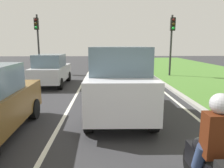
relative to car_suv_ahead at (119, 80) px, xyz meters
The scene contains 9 objects.
ground_plane 4.97m from the car_suv_ahead, 103.21° to the left, with size 60.00×60.00×0.00m, color #2D2D30.
lane_line_center 5.17m from the car_suv_ahead, 110.99° to the left, with size 0.12×32.00×0.01m, color silver.
lane_line_right_edge 5.45m from the car_suv_ahead, 62.06° to the left, with size 0.12×32.00×0.01m, color silver.
curb_right 5.69m from the car_suv_ahead, 57.52° to the left, with size 0.24×48.00×0.12m, color #9E9B93.
car_suv_ahead is the anchor object (origin of this frame).
car_hatchback_far 6.37m from the car_suv_ahead, 123.78° to the left, with size 1.75×3.71×1.78m.
rider_person 4.45m from the car_suv_ahead, 76.63° to the right, with size 0.50×0.40×1.16m.
traffic_light_near_right 9.64m from the car_suv_ahead, 62.59° to the left, with size 0.32×0.50×4.37m.
traffic_light_overhead_left 12.17m from the car_suv_ahead, 118.73° to the left, with size 0.32×0.50×4.63m.
Camera 1 is at (0.63, 2.37, 2.36)m, focal length 34.03 mm.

